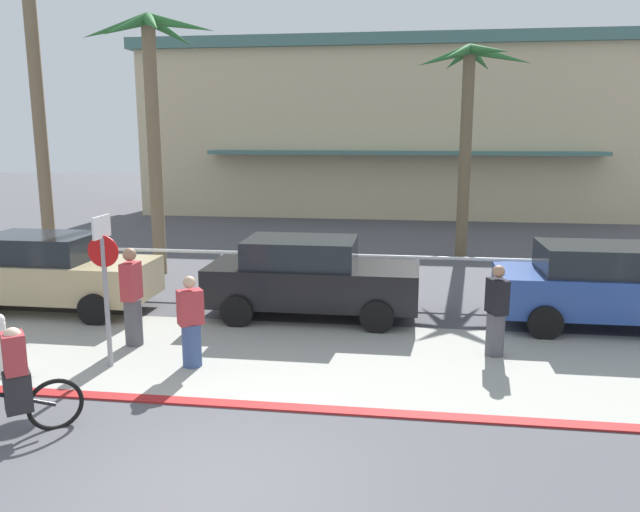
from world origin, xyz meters
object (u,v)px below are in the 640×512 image
at_px(pedestrian_0, 496,315).
at_px(palm_tree_4, 469,102).
at_px(car_tan_1, 50,272).
at_px(car_blue_3, 608,286).
at_px(stop_sign_bike_lane, 104,270).
at_px(car_black_2, 310,277).
at_px(pedestrian_2, 191,326).
at_px(palm_tree_3, 151,86).
at_px(cyclist_black_0, 13,386).
at_px(pedestrian_1, 132,300).
at_px(palm_tree_2, 32,25).
at_px(bollard_2, 1,342).

bearing_deg(pedestrian_0, palm_tree_4, 88.99).
relative_size(car_tan_1, car_blue_3, 1.00).
height_order(stop_sign_bike_lane, pedestrian_0, stop_sign_bike_lane).
xyz_separation_m(car_black_2, pedestrian_2, (-1.51, -3.15, -0.15)).
xyz_separation_m(pedestrian_0, pedestrian_2, (-5.09, -1.24, -0.03)).
bearing_deg(palm_tree_3, pedestrian_0, -32.94).
bearing_deg(cyclist_black_0, pedestrian_1, 90.07).
height_order(car_black_2, cyclist_black_0, car_black_2).
height_order(cyclist_black_0, pedestrian_1, pedestrian_1).
relative_size(palm_tree_2, car_tan_1, 2.14).
distance_m(stop_sign_bike_lane, pedestrian_1, 1.35).
xyz_separation_m(car_tan_1, pedestrian_1, (2.80, -1.99, -0.01)).
relative_size(palm_tree_3, pedestrian_2, 4.40).
xyz_separation_m(stop_sign_bike_lane, cyclist_black_0, (-0.05, -2.48, -0.98)).
distance_m(cyclist_black_0, pedestrian_2, 3.03).
relative_size(car_black_2, pedestrian_0, 2.69).
bearing_deg(palm_tree_3, car_blue_3, -17.67).
bearing_deg(cyclist_black_0, pedestrian_2, 62.13).
bearing_deg(stop_sign_bike_lane, car_blue_3, 21.05).
bearing_deg(palm_tree_2, car_tan_1, -58.90).
bearing_deg(bollard_2, car_tan_1, 109.10).
height_order(palm_tree_2, car_black_2, palm_tree_2).
bearing_deg(car_tan_1, stop_sign_bike_lane, -46.93).
xyz_separation_m(car_tan_1, pedestrian_0, (9.31, -1.62, -0.12)).
bearing_deg(car_tan_1, car_blue_3, 1.72).
bearing_deg(stop_sign_bike_lane, palm_tree_3, 105.46).
distance_m(palm_tree_3, palm_tree_4, 9.11).
height_order(stop_sign_bike_lane, palm_tree_3, palm_tree_3).
distance_m(palm_tree_3, pedestrian_2, 8.58).
bearing_deg(car_blue_3, pedestrian_2, -156.79).
distance_m(car_tan_1, car_blue_3, 11.74).
bearing_deg(pedestrian_0, stop_sign_bike_lane, -167.46).
xyz_separation_m(car_black_2, pedestrian_0, (3.58, -1.91, -0.12)).
distance_m(palm_tree_3, pedestrian_1, 7.37).
bearing_deg(pedestrian_1, palm_tree_2, 130.54).
bearing_deg(car_black_2, car_tan_1, -177.13).
distance_m(stop_sign_bike_lane, car_blue_3, 9.54).
xyz_separation_m(car_blue_3, pedestrian_0, (-2.42, -1.98, -0.12)).
height_order(bollard_2, pedestrian_0, pedestrian_0).
xyz_separation_m(bollard_2, palm_tree_2, (-3.86, 7.91, 6.24)).
bearing_deg(pedestrian_1, palm_tree_3, 107.62).
xyz_separation_m(car_tan_1, car_black_2, (5.73, 0.29, 0.00)).
xyz_separation_m(car_tan_1, car_blue_3, (11.73, 0.35, 0.00)).
bearing_deg(car_black_2, bollard_2, -139.67).
xyz_separation_m(palm_tree_3, pedestrian_0, (8.34, -5.41, -4.31)).
distance_m(palm_tree_3, pedestrian_0, 10.84).
bearing_deg(palm_tree_4, car_blue_3, -71.32).
xyz_separation_m(stop_sign_bike_lane, car_tan_1, (-2.86, 3.06, -0.81)).
relative_size(palm_tree_3, pedestrian_1, 3.75).
relative_size(cyclist_black_0, pedestrian_1, 0.82).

